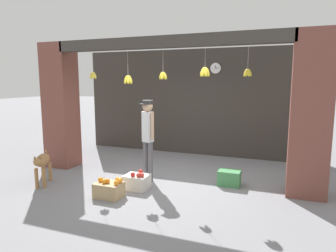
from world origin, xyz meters
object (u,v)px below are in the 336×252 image
at_px(water_bottle, 104,184).
at_px(fruit_crate_apples, 137,181).
at_px(produce_box_green, 229,178).
at_px(wall_clock, 216,68).
at_px(shopkeeper, 148,133).
at_px(dog, 42,162).
at_px(fruit_crate_oranges, 109,189).

bearing_deg(water_bottle, fruit_crate_apples, 23.57).
distance_m(produce_box_green, wall_clock, 3.42).
relative_size(shopkeeper, wall_clock, 5.60).
relative_size(dog, produce_box_green, 1.84).
xyz_separation_m(shopkeeper, fruit_crate_oranges, (-0.28, -1.12, -0.89)).
relative_size(shopkeeper, water_bottle, 7.37).
height_order(dog, fruit_crate_apples, dog).
bearing_deg(fruit_crate_oranges, fruit_crate_apples, 63.63).
xyz_separation_m(shopkeeper, water_bottle, (-0.61, -0.81, -0.94)).
distance_m(shopkeeper, fruit_crate_apples, 1.05).
relative_size(dog, wall_clock, 2.64).
relative_size(fruit_crate_oranges, fruit_crate_apples, 1.04).
bearing_deg(wall_clock, fruit_crate_apples, -105.07).
bearing_deg(dog, fruit_crate_oranges, 59.19).
bearing_deg(water_bottle, wall_clock, 67.06).
height_order(fruit_crate_apples, produce_box_green, fruit_crate_apples).
bearing_deg(fruit_crate_apples, water_bottle, -156.43).
relative_size(dog, water_bottle, 3.47).
bearing_deg(shopkeeper, fruit_crate_apples, 109.55).
bearing_deg(produce_box_green, wall_clock, 109.75).
relative_size(dog, fruit_crate_apples, 1.74).
xyz_separation_m(fruit_crate_oranges, water_bottle, (-0.32, 0.31, -0.05)).
distance_m(dog, fruit_crate_oranges, 1.67).
height_order(shopkeeper, produce_box_green, shopkeeper).
relative_size(fruit_crate_apples, produce_box_green, 1.06).
distance_m(fruit_crate_apples, water_bottle, 0.66).
height_order(fruit_crate_oranges, fruit_crate_apples, fruit_crate_apples).
bearing_deg(wall_clock, shopkeeper, -108.01).
height_order(shopkeeper, fruit_crate_apples, shopkeeper).
relative_size(fruit_crate_apples, wall_clock, 1.52).
bearing_deg(fruit_crate_apples, produce_box_green, 27.16).
distance_m(water_bottle, wall_clock, 4.47).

